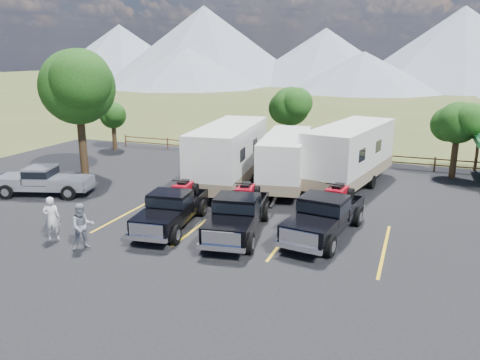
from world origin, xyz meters
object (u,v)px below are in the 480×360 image
(pickup_silver, at_px, (44,180))
(trailer_center, at_px, (285,160))
(rig_right, at_px, (325,214))
(person_a, at_px, (52,219))
(tree_big_nw, at_px, (77,87))
(trailer_right, at_px, (350,155))
(trailer_left, at_px, (229,155))
(rig_center, at_px, (238,213))
(person_b, at_px, (82,226))
(rig_left, at_px, (172,207))

(pickup_silver, bearing_deg, trailer_center, 99.24)
(rig_right, xyz_separation_m, person_a, (-10.40, -4.60, -0.02))
(person_a, bearing_deg, tree_big_nw, -90.20)
(trailer_right, bearing_deg, person_a, -117.93)
(rig_right, height_order, trailer_left, trailer_left)
(trailer_right, relative_size, person_a, 5.55)
(tree_big_nw, bearing_deg, rig_center, -23.57)
(person_b, bearing_deg, rig_right, -18.94)
(rig_center, distance_m, rig_right, 3.69)
(person_a, relative_size, person_b, 1.00)
(trailer_right, distance_m, person_a, 16.25)
(trailer_center, relative_size, trailer_right, 0.86)
(rig_left, height_order, trailer_left, trailer_left)
(rig_center, height_order, trailer_left, trailer_left)
(tree_big_nw, distance_m, rig_center, 14.41)
(trailer_left, height_order, trailer_right, trailer_left)
(tree_big_nw, xyz_separation_m, rig_center, (12.51, -5.46, -4.62))
(rig_center, xyz_separation_m, pickup_silver, (-11.94, 1.44, -0.11))
(tree_big_nw, distance_m, rig_left, 12.02)
(rig_left, height_order, rig_right, rig_right)
(rig_center, xyz_separation_m, trailer_left, (-3.15, 6.61, 0.95))
(rig_center, relative_size, trailer_center, 0.67)
(tree_big_nw, height_order, rig_left, tree_big_nw)
(trailer_center, bearing_deg, rig_left, -119.09)
(trailer_center, bearing_deg, rig_center, -97.92)
(trailer_left, xyz_separation_m, trailer_center, (3.07, 0.99, -0.27))
(rig_center, distance_m, trailer_right, 9.76)
(rig_right, distance_m, trailer_left, 8.67)
(rig_center, distance_m, person_b, 6.34)
(trailer_left, height_order, person_a, trailer_left)
(trailer_right, bearing_deg, rig_center, -98.94)
(trailer_center, height_order, person_b, trailer_center)
(trailer_center, bearing_deg, pickup_silver, -161.05)
(trailer_center, height_order, person_a, trailer_center)
(rig_left, height_order, pickup_silver, rig_left)
(rig_right, bearing_deg, rig_left, -159.86)
(rig_left, bearing_deg, trailer_left, 83.29)
(trailer_center, distance_m, trailer_right, 3.74)
(trailer_left, relative_size, person_a, 5.56)
(person_a, bearing_deg, trailer_center, -153.95)
(rig_left, xyz_separation_m, rig_right, (6.55, 1.41, 0.07))
(rig_left, relative_size, person_b, 3.04)
(tree_big_nw, bearing_deg, trailer_left, 6.99)
(trailer_left, bearing_deg, person_a, -116.72)
(trailer_right, xyz_separation_m, person_b, (-8.42, -12.89, -0.94))
(rig_right, relative_size, person_a, 3.28)
(rig_left, xyz_separation_m, rig_center, (3.04, 0.29, 0.04))
(rig_right, bearing_deg, tree_big_nw, 172.85)
(tree_big_nw, height_order, trailer_left, tree_big_nw)
(tree_big_nw, relative_size, pickup_silver, 1.41)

